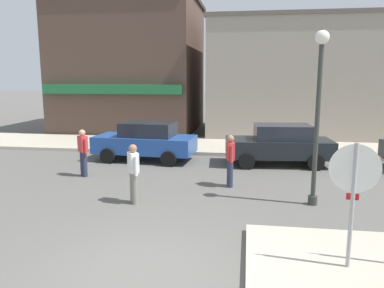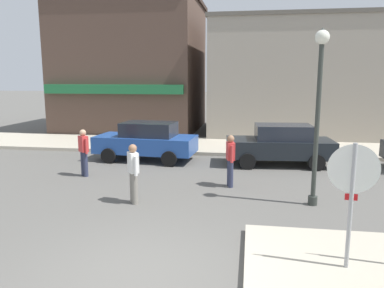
# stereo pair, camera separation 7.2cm
# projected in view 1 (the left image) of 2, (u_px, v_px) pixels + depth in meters

# --- Properties ---
(ground_plane) EXTENTS (160.00, 160.00, 0.00)m
(ground_plane) POSITION_uv_depth(u_px,v_px,m) (140.00, 276.00, 6.37)
(ground_plane) COLOR #5B5954
(kerb_far) EXTENTS (80.00, 4.00, 0.15)m
(kerb_far) POSITION_uv_depth(u_px,v_px,m) (210.00, 146.00, 18.05)
(kerb_far) COLOR #B7AD99
(kerb_far) RESTS_ON ground
(stop_sign) EXTENTS (0.82, 0.11, 2.30)m
(stop_sign) POSITION_uv_depth(u_px,v_px,m) (353.00, 189.00, 6.17)
(stop_sign) COLOR #9E9EA3
(stop_sign) RESTS_ON ground
(lamp_post) EXTENTS (0.36, 0.36, 4.54)m
(lamp_post) POSITION_uv_depth(u_px,v_px,m) (319.00, 93.00, 9.44)
(lamp_post) COLOR #333833
(lamp_post) RESTS_ON ground
(parked_car_nearest) EXTENTS (4.12, 2.11, 1.56)m
(parked_car_nearest) POSITION_uv_depth(u_px,v_px,m) (146.00, 141.00, 15.11)
(parked_car_nearest) COLOR #234C9E
(parked_car_nearest) RESTS_ON ground
(parked_car_second) EXTENTS (4.12, 2.11, 1.56)m
(parked_car_second) POSITION_uv_depth(u_px,v_px,m) (279.00, 144.00, 14.36)
(parked_car_second) COLOR black
(parked_car_second) RESTS_ON ground
(pedestrian_crossing_near) EXTENTS (0.30, 0.56, 1.61)m
(pedestrian_crossing_near) POSITION_uv_depth(u_px,v_px,m) (230.00, 159.00, 11.46)
(pedestrian_crossing_near) COLOR #2D334C
(pedestrian_crossing_near) RESTS_ON ground
(pedestrian_crossing_far) EXTENTS (0.47, 0.43, 1.61)m
(pedestrian_crossing_far) POSITION_uv_depth(u_px,v_px,m) (83.00, 151.00, 12.66)
(pedestrian_crossing_far) COLOR #2D334C
(pedestrian_crossing_far) RESTS_ON ground
(pedestrian_kerb_side) EXTENTS (0.39, 0.50, 1.61)m
(pedestrian_kerb_side) POSITION_uv_depth(u_px,v_px,m) (133.00, 172.00, 9.92)
(pedestrian_kerb_side) COLOR gray
(pedestrian_kerb_side) RESTS_ON ground
(building_corner_shop) EXTENTS (8.45, 8.24, 8.12)m
(building_corner_shop) POSITION_uv_depth(u_px,v_px,m) (133.00, 66.00, 23.87)
(building_corner_shop) COLOR brown
(building_corner_shop) RESTS_ON ground
(building_storefront_left_near) EXTENTS (9.01, 7.54, 6.52)m
(building_storefront_left_near) POSITION_uv_depth(u_px,v_px,m) (287.00, 78.00, 22.06)
(building_storefront_left_near) COLOR #9E9384
(building_storefront_left_near) RESTS_ON ground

